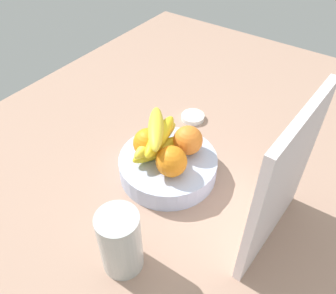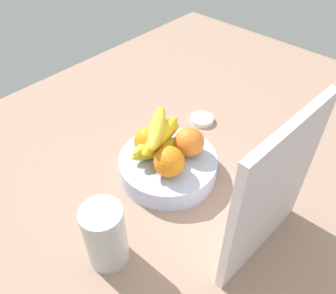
% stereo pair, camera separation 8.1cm
% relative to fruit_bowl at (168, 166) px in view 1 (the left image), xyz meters
% --- Properties ---
extents(ground_plane, '(1.80, 1.40, 0.03)m').
position_rel_fruit_bowl_xyz_m(ground_plane, '(-0.04, 0.02, -0.04)').
color(ground_plane, '#A27F6B').
extents(fruit_bowl, '(0.26, 0.26, 0.06)m').
position_rel_fruit_bowl_xyz_m(fruit_bowl, '(0.00, 0.00, 0.00)').
color(fruit_bowl, '#B1BFE2').
rests_on(fruit_bowl, ground_plane).
extents(orange_front_left, '(0.08, 0.08, 0.08)m').
position_rel_fruit_bowl_xyz_m(orange_front_left, '(0.04, 0.04, 0.07)').
color(orange_front_left, orange).
rests_on(orange_front_left, fruit_bowl).
extents(orange_front_right, '(0.08, 0.08, 0.08)m').
position_rel_fruit_bowl_xyz_m(orange_front_right, '(-0.05, 0.03, 0.07)').
color(orange_front_right, orange).
rests_on(orange_front_right, fruit_bowl).
extents(orange_center, '(0.08, 0.08, 0.08)m').
position_rel_fruit_bowl_xyz_m(orange_center, '(0.02, -0.05, 0.07)').
color(orange_center, orange).
rests_on(orange_center, fruit_bowl).
extents(banana_bunch, '(0.17, 0.13, 0.11)m').
position_rel_fruit_bowl_xyz_m(banana_bunch, '(-0.00, -0.03, 0.08)').
color(banana_bunch, gold).
rests_on(banana_bunch, fruit_bowl).
extents(cutting_board, '(0.28, 0.03, 0.36)m').
position_rel_fruit_bowl_xyz_m(cutting_board, '(0.03, 0.30, 0.15)').
color(cutting_board, white).
rests_on(cutting_board, ground_plane).
extents(thermos_tumbler, '(0.09, 0.09, 0.16)m').
position_rel_fruit_bowl_xyz_m(thermos_tumbler, '(0.27, 0.07, 0.05)').
color(thermos_tumbler, '#B6BEBC').
rests_on(thermos_tumbler, ground_plane).
extents(jar_lid, '(0.07, 0.07, 0.02)m').
position_rel_fruit_bowl_xyz_m(jar_lid, '(-0.24, -0.07, -0.02)').
color(jar_lid, white).
rests_on(jar_lid, ground_plane).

